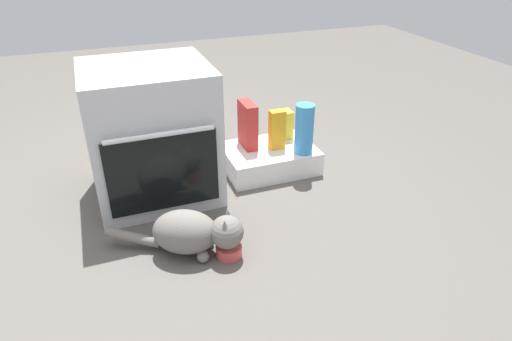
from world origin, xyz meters
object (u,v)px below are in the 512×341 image
object	(u,v)px
oven	(152,133)
snack_bag	(282,125)
food_bowl	(229,250)
juice_carton	(277,130)
water_bottle	(304,129)
pantry_cabinet	(269,158)
cereal_box	(248,125)
cat	(193,232)

from	to	relation	value
oven	snack_bag	distance (m)	0.84
food_bowl	juice_carton	bearing A→B (deg)	52.72
food_bowl	water_bottle	world-z (taller)	water_bottle
water_bottle	snack_bag	distance (m)	0.24
food_bowl	snack_bag	distance (m)	1.04
pantry_cabinet	food_bowl	distance (m)	0.86
snack_bag	pantry_cabinet	bearing A→B (deg)	-139.85
pantry_cabinet	cereal_box	distance (m)	0.25
food_bowl	water_bottle	xyz separation A→B (m)	(0.65, 0.58, 0.26)
cat	oven	bearing A→B (deg)	122.98
oven	juice_carton	bearing A→B (deg)	1.00
oven	food_bowl	distance (m)	0.78
oven	water_bottle	xyz separation A→B (m)	(0.86, -0.10, -0.07)
cereal_box	juice_carton	size ratio (longest dim) A/B	1.17
food_bowl	water_bottle	size ratio (longest dim) A/B	0.40
pantry_cabinet	juice_carton	size ratio (longest dim) A/B	2.29
oven	cereal_box	bearing A→B (deg)	9.71
food_bowl	oven	bearing A→B (deg)	106.93
cat	pantry_cabinet	bearing A→B (deg)	72.20
food_bowl	snack_bag	bearing A→B (deg)	53.02
pantry_cabinet	water_bottle	world-z (taller)	water_bottle
juice_carton	snack_bag	bearing A→B (deg)	54.80
cereal_box	water_bottle	bearing A→B (deg)	-35.08
food_bowl	cereal_box	world-z (taller)	cereal_box
water_bottle	snack_bag	world-z (taller)	water_bottle
food_bowl	juice_carton	world-z (taller)	juice_carton
cat	water_bottle	xyz separation A→B (m)	(0.79, 0.51, 0.18)
food_bowl	juice_carton	distance (m)	0.90
pantry_cabinet	cereal_box	bearing A→B (deg)	147.20
water_bottle	snack_bag	xyz separation A→B (m)	(-0.04, 0.23, -0.06)
cat	cereal_box	distance (m)	0.89
juice_carton	cereal_box	bearing A→B (deg)	150.97
juice_carton	oven	bearing A→B (deg)	-179.00
oven	snack_bag	xyz separation A→B (m)	(0.82, 0.13, -0.13)
water_bottle	juice_carton	xyz separation A→B (m)	(-0.12, 0.11, -0.03)
pantry_cabinet	water_bottle	distance (m)	0.30
oven	cat	xyz separation A→B (m)	(0.06, -0.61, -0.24)
oven	food_bowl	bearing A→B (deg)	-73.07
cat	snack_bag	distance (m)	1.06
pantry_cabinet	water_bottle	size ratio (longest dim) A/B	1.83
cat	cereal_box	xyz separation A→B (m)	(0.51, 0.70, 0.17)
cereal_box	snack_bag	bearing A→B (deg)	8.15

